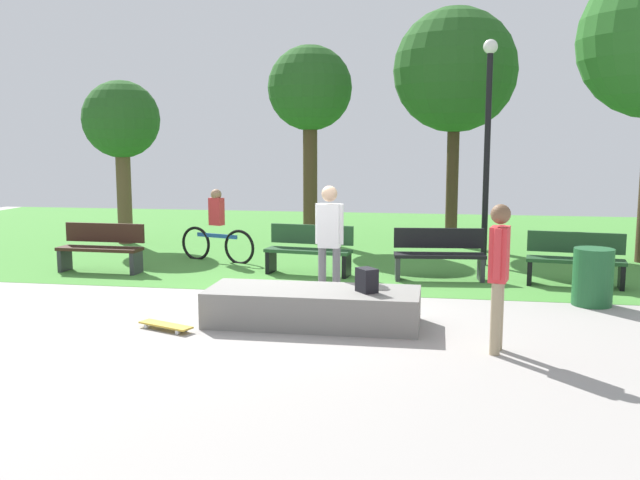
% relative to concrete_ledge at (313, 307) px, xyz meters
% --- Properties ---
extents(ground_plane, '(28.00, 28.00, 0.00)m').
position_rel_concrete_ledge_xyz_m(ground_plane, '(-0.48, 0.86, -0.24)').
color(ground_plane, '#9E9993').
extents(grass_lawn, '(26.60, 13.00, 0.01)m').
position_rel_concrete_ledge_xyz_m(grass_lawn, '(-0.48, 8.36, -0.24)').
color(grass_lawn, '#478C38').
rests_on(grass_lawn, ground_plane).
extents(concrete_ledge, '(2.86, 1.08, 0.48)m').
position_rel_concrete_ledge_xyz_m(concrete_ledge, '(0.00, 0.00, 0.00)').
color(concrete_ledge, gray).
rests_on(concrete_ledge, ground_plane).
extents(backpack_on_ledge, '(0.33, 0.34, 0.32)m').
position_rel_concrete_ledge_xyz_m(backpack_on_ledge, '(0.73, -0.05, 0.40)').
color(backpack_on_ledge, black).
rests_on(backpack_on_ledge, concrete_ledge).
extents(skater_performing_trick, '(0.26, 0.42, 1.75)m').
position_rel_concrete_ledge_xyz_m(skater_performing_trick, '(2.34, -0.89, 0.79)').
color(skater_performing_trick, tan).
rests_on(skater_performing_trick, ground_plane).
extents(skater_watching, '(0.43, 0.24, 1.80)m').
position_rel_concrete_ledge_xyz_m(skater_watching, '(0.04, 1.15, 0.83)').
color(skater_watching, slate).
rests_on(skater_watching, ground_plane).
extents(skateboard_by_ledge, '(0.82, 0.49, 0.08)m').
position_rel_concrete_ledge_xyz_m(skateboard_by_ledge, '(-1.85, -0.62, -0.18)').
color(skateboard_by_ledge, gold).
rests_on(skateboard_by_ledge, ground_plane).
extents(park_bench_by_oak, '(1.65, 0.68, 0.91)m').
position_rel_concrete_ledge_xyz_m(park_bench_by_oak, '(-0.70, 3.50, 0.24)').
color(park_bench_by_oak, '#1E4223').
rests_on(park_bench_by_oak, ground_plane).
extents(park_bench_near_path, '(1.62, 0.53, 0.91)m').
position_rel_concrete_ledge_xyz_m(park_bench_near_path, '(-4.62, 3.09, 0.24)').
color(park_bench_near_path, '#331E14').
rests_on(park_bench_near_path, ground_plane).
extents(park_bench_near_lamppost, '(1.65, 0.68, 0.91)m').
position_rel_concrete_ledge_xyz_m(park_bench_near_lamppost, '(3.97, 3.22, 0.24)').
color(park_bench_near_lamppost, '#1E4223').
rests_on(park_bench_near_lamppost, ground_plane).
extents(park_bench_far_right, '(1.64, 0.63, 0.91)m').
position_rel_concrete_ledge_xyz_m(park_bench_far_right, '(1.68, 3.39, 0.24)').
color(park_bench_far_right, black).
rests_on(park_bench_far_right, ground_plane).
extents(tree_leaning_ash, '(2.85, 2.85, 5.51)m').
position_rel_concrete_ledge_xyz_m(tree_leaning_ash, '(1.96, 7.67, 3.81)').
color(tree_leaning_ash, '#42301E').
rests_on(tree_leaning_ash, grass_lawn).
extents(tree_broad_elm, '(1.82, 1.82, 3.88)m').
position_rel_concrete_ledge_xyz_m(tree_broad_elm, '(-5.80, 6.65, 2.65)').
color(tree_broad_elm, brown).
rests_on(tree_broad_elm, grass_lawn).
extents(tree_young_birch, '(2.03, 2.03, 4.74)m').
position_rel_concrete_ledge_xyz_m(tree_young_birch, '(-1.45, 7.73, 3.39)').
color(tree_young_birch, '#4C3823').
rests_on(tree_young_birch, grass_lawn).
extents(lamp_post, '(0.28, 0.28, 4.39)m').
position_rel_concrete_ledge_xyz_m(lamp_post, '(2.56, 5.04, 2.41)').
color(lamp_post, black).
rests_on(lamp_post, ground_plane).
extents(trash_bin, '(0.59, 0.59, 0.87)m').
position_rel_concrete_ledge_xyz_m(trash_bin, '(3.96, 1.78, 0.19)').
color(trash_bin, '#1E592D').
rests_on(trash_bin, ground_plane).
extents(cyclist_on_bicycle, '(1.74, 0.64, 1.52)m').
position_rel_concrete_ledge_xyz_m(cyclist_on_bicycle, '(-2.83, 4.58, 0.39)').
color(cyclist_on_bicycle, black).
rests_on(cyclist_on_bicycle, ground_plane).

